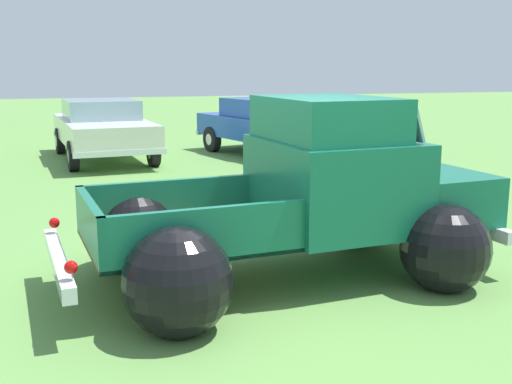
# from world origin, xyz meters

# --- Properties ---
(ground_plane) EXTENTS (80.00, 80.00, 0.00)m
(ground_plane) POSITION_xyz_m (0.00, 0.00, 0.00)
(ground_plane) COLOR #609347
(vintage_pickup_truck) EXTENTS (4.77, 3.08, 1.96)m
(vintage_pickup_truck) POSITION_xyz_m (0.39, 0.03, 0.76)
(vintage_pickup_truck) COLOR black
(vintage_pickup_truck) RESTS_ON ground
(show_car_0) EXTENTS (2.35, 4.86, 1.43)m
(show_car_0) POSITION_xyz_m (-1.22, 9.49, 0.79)
(show_car_0) COLOR black
(show_car_0) RESTS_ON ground
(show_car_1) EXTENTS (2.97, 4.55, 1.43)m
(show_car_1) POSITION_xyz_m (2.80, 9.06, 0.78)
(show_car_1) COLOR black
(show_car_1) RESTS_ON ground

